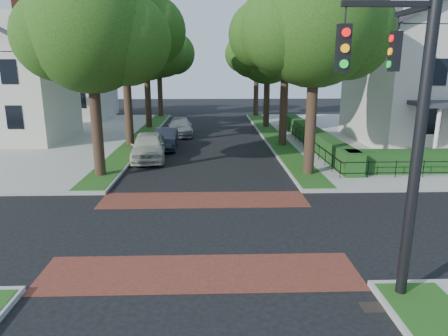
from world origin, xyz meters
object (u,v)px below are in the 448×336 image
at_px(parked_car_middle, 166,139).
at_px(parked_car_rear, 180,127).
at_px(traffic_signal, 409,110).
at_px(parked_car_front, 148,146).

relative_size(parked_car_middle, parked_car_rear, 0.88).
xyz_separation_m(traffic_signal, parked_car_front, (-8.49, 15.49, -3.85)).
distance_m(traffic_signal, parked_car_rear, 26.02).
xyz_separation_m(parked_car_front, parked_car_middle, (0.72, 3.43, -0.14)).
xyz_separation_m(parked_car_middle, parked_car_rear, (0.58, 5.77, -0.00)).
xyz_separation_m(traffic_signal, parked_car_rear, (-7.19, 24.69, -3.99)).
xyz_separation_m(traffic_signal, parked_car_middle, (-7.77, 18.92, -3.99)).
height_order(traffic_signal, parked_car_rear, traffic_signal).
relative_size(parked_car_front, parked_car_rear, 1.02).
height_order(traffic_signal, parked_car_front, traffic_signal).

